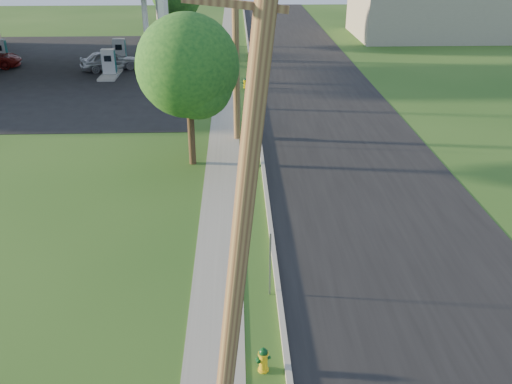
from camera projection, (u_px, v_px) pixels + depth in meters
road at (371, 200)px, 20.79m from camera, size 8.00×120.00×0.02m
curb at (267, 200)px, 20.63m from camera, size 0.15×120.00×0.15m
sidewalk at (221, 202)px, 20.60m from camera, size 1.50×120.00×0.03m
forecourt at (27, 70)px, 39.88m from camera, size 26.00×28.00×0.02m
utility_pole_near at (239, 247)px, 8.64m from camera, size 1.40×0.32×9.48m
utility_pole_mid at (236, 37)px, 24.75m from camera, size 1.40×0.32×9.80m
sign_post_near at (270, 265)px, 15.01m from camera, size 0.05×0.04×2.00m
sign_post_mid at (255, 126)px, 25.61m from camera, size 0.05×0.04×2.00m
sign_post_far at (249, 67)px, 36.58m from camera, size 0.05×0.04×2.00m
fuel_pump_ne at (109, 66)px, 37.99m from camera, size 1.20×3.20×1.90m
fuel_pump_sw at (1, 55)px, 41.28m from camera, size 1.20×3.20×1.90m
fuel_pump_se at (120, 54)px, 41.58m from camera, size 1.20×3.20×1.90m
price_pylon at (163, 10)px, 29.36m from camera, size 0.34×2.04×6.85m
distant_building at (429, 15)px, 51.83m from camera, size 14.00×10.00×4.00m
tree_verge at (190, 70)px, 22.18m from camera, size 4.27×4.27×6.47m
hydrant_near at (263, 360)px, 12.63m from camera, size 0.35×0.32×0.68m
hydrant_mid at (250, 131)px, 26.91m from camera, size 0.35×0.31×0.69m
hydrant_far at (245, 83)px, 35.34m from camera, size 0.35×0.31×0.68m
car_silver at (109, 60)px, 39.73m from camera, size 4.49×3.09×1.42m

